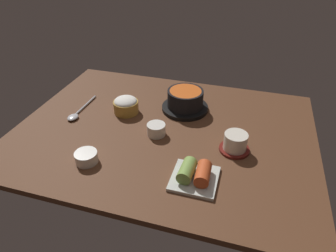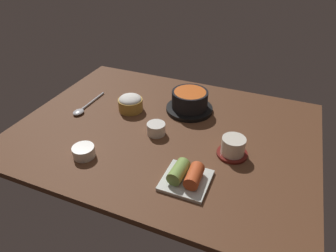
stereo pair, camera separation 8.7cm
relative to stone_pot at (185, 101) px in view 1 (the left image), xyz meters
The scene contains 8 objects.
dining_table 15.98cm from the stone_pot, 104.11° to the right, with size 100.00×76.00×2.00cm, color #56331E.
stone_pot is the anchor object (origin of this frame).
rice_bowl 22.04cm from the stone_pot, 158.40° to the right, with size 9.15×9.15×6.14cm.
tea_cup_with_saucer 28.41cm from the stone_pot, 43.54° to the right, with size 9.40×9.40×6.09cm.
banchan_cup_center 19.24cm from the stone_pot, 106.07° to the right, with size 6.16×6.16×3.93cm.
kimchi_plate 37.67cm from the stone_pot, 72.17° to the right, with size 12.60×12.60×5.02cm.
side_bowl_near 42.75cm from the stone_pot, 118.95° to the right, with size 6.69×6.69×3.35cm.
spoon 40.22cm from the stone_pot, 157.85° to the right, with size 3.60×19.20×1.35cm.
Camera 1 is at (25.32, -80.75, 61.19)cm, focal length 32.21 mm.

